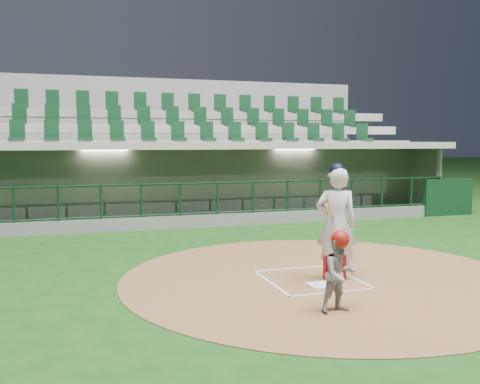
# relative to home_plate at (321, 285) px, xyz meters

# --- Properties ---
(ground) EXTENTS (120.00, 120.00, 0.00)m
(ground) POSITION_rel_home_plate_xyz_m (0.00, 0.70, -0.02)
(ground) COLOR #164012
(ground) RESTS_ON ground
(dirt_circle) EXTENTS (7.20, 7.20, 0.01)m
(dirt_circle) POSITION_rel_home_plate_xyz_m (0.30, 0.50, -0.02)
(dirt_circle) COLOR brown
(dirt_circle) RESTS_ON ground
(home_plate) EXTENTS (0.43, 0.43, 0.02)m
(home_plate) POSITION_rel_home_plate_xyz_m (0.00, 0.00, 0.00)
(home_plate) COLOR white
(home_plate) RESTS_ON dirt_circle
(batter_box_chalk) EXTENTS (1.55, 1.80, 0.01)m
(batter_box_chalk) POSITION_rel_home_plate_xyz_m (0.00, 0.40, -0.00)
(batter_box_chalk) COLOR white
(batter_box_chalk) RESTS_ON ground
(dugout_structure) EXTENTS (16.40, 3.70, 3.00)m
(dugout_structure) POSITION_rel_home_plate_xyz_m (0.08, 8.51, 0.95)
(dugout_structure) COLOR gray
(dugout_structure) RESTS_ON ground
(seating_deck) EXTENTS (17.00, 6.72, 5.15)m
(seating_deck) POSITION_rel_home_plate_xyz_m (0.00, 11.61, 1.40)
(seating_deck) COLOR gray
(seating_deck) RESTS_ON ground
(batter) EXTENTS (0.96, 0.99, 2.04)m
(batter) POSITION_rel_home_plate_xyz_m (0.43, 0.34, 1.00)
(batter) COLOR silver
(batter) RESTS_ON dirt_circle
(catcher) EXTENTS (0.57, 0.47, 1.16)m
(catcher) POSITION_rel_home_plate_xyz_m (-0.37, -1.32, 0.57)
(catcher) COLOR #939398
(catcher) RESTS_ON dirt_circle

